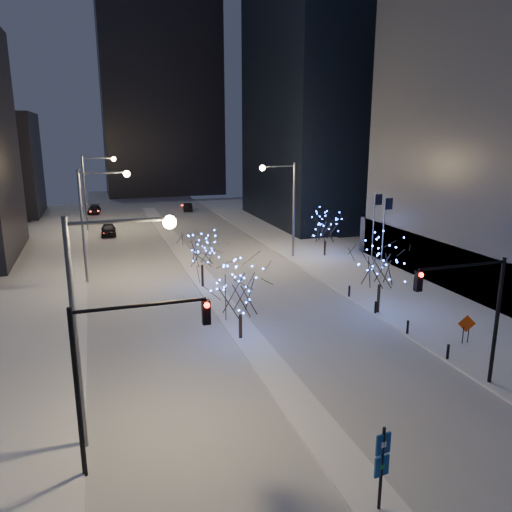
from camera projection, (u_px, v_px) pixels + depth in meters
name	position (u px, v px, depth m)	size (l,w,h in m)	color
ground	(318.00, 430.00, 22.59)	(160.00, 160.00, 0.00)	white
road	(183.00, 254.00, 54.88)	(20.00, 130.00, 0.02)	#ACB1BB
median	(192.00, 265.00, 50.25)	(2.00, 80.00, 0.15)	silver
east_sidewalk	(375.00, 279.00, 45.53)	(10.00, 90.00, 0.15)	silver
west_sidewalk	(30.00, 313.00, 36.82)	(8.00, 90.00, 0.15)	silver
horizon_block	(161.00, 93.00, 104.15)	(24.00, 14.00, 42.00)	black
street_lamp_w_near	(100.00, 300.00, 20.18)	(4.40, 0.56, 10.00)	#595E66
street_lamp_w_mid	(94.00, 210.00, 43.24)	(4.40, 0.56, 10.00)	#595E66
street_lamp_w_far	(92.00, 183.00, 66.30)	(4.40, 0.56, 10.00)	#595E66
street_lamp_east	(286.00, 198.00, 51.72)	(3.90, 0.56, 10.00)	#595E66
traffic_signal_west	(118.00, 359.00, 18.90)	(5.26, 0.43, 7.00)	black
traffic_signal_east	(474.00, 303.00, 25.04)	(5.26, 0.43, 7.00)	black
flagpoles	(378.00, 235.00, 41.35)	(1.35, 2.60, 8.00)	silver
bollards	(391.00, 317.00, 34.73)	(0.16, 12.16, 0.90)	black
car_near	(108.00, 230.00, 64.53)	(1.84, 4.58, 1.56)	black
car_mid	(187.00, 207.00, 84.62)	(1.44, 4.14, 1.36)	black
car_far	(94.00, 210.00, 81.74)	(1.86, 4.57, 1.33)	black
holiday_tree_median_near	(240.00, 290.00, 31.52)	(4.56, 4.56, 5.24)	black
holiday_tree_median_far	(202.00, 250.00, 42.29)	(4.57, 4.57, 4.77)	black
holiday_tree_plaza_near	(381.00, 263.00, 36.01)	(4.43, 4.43, 5.67)	black
holiday_tree_plaza_far	(325.00, 227.00, 53.03)	(4.59, 4.59, 5.03)	black
wayfinding_sign	(382.00, 461.00, 17.22)	(0.60, 0.17, 3.39)	black
construction_sign	(467.00, 326.00, 31.22)	(1.10, 0.37, 1.88)	black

